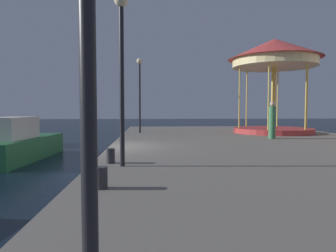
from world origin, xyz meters
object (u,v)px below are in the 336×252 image
object	(u,v)px
bollard_center	(101,178)
bollard_south	(110,156)
lamp_post_mid_promenade	(122,49)
lamp_post_far_end	(140,82)
carousel	(274,62)
motorboat_green	(17,144)
person_far_corner	(272,121)

from	to	relation	value
bollard_center	bollard_south	bearing A→B (deg)	93.48
lamp_post_mid_promenade	lamp_post_far_end	bearing A→B (deg)	89.32
carousel	bollard_center	size ratio (longest dim) A/B	14.42
carousel	bollard_south	world-z (taller)	carousel
motorboat_green	bollard_south	xyz separation A→B (m)	(4.77, -5.47, 0.28)
lamp_post_mid_promenade	person_far_corner	size ratio (longest dim) A/B	2.37
person_far_corner	carousel	bearing A→B (deg)	66.33
lamp_post_far_end	bollard_south	distance (m)	10.93
carousel	bollard_south	bearing A→B (deg)	-131.21
bollard_south	person_far_corner	distance (m)	9.57
carousel	bollard_south	xyz separation A→B (m)	(-8.74, -9.99, -4.15)
motorboat_green	lamp_post_mid_promenade	bearing A→B (deg)	-49.11
carousel	person_far_corner	xyz separation A→B (m)	(-1.60, -3.66, -3.49)
bollard_south	bollard_center	xyz separation A→B (m)	(0.16, -2.62, 0.00)
lamp_post_far_end	person_far_corner	size ratio (longest dim) A/B	2.50
motorboat_green	person_far_corner	world-z (taller)	person_far_corner
motorboat_green	lamp_post_far_end	size ratio (longest dim) A/B	1.24
bollard_south	bollard_center	size ratio (longest dim) A/B	1.00
carousel	person_far_corner	bearing A→B (deg)	-113.67
person_far_corner	bollard_south	bearing A→B (deg)	-138.45
bollard_center	person_far_corner	size ratio (longest dim) A/B	0.22
lamp_post_far_end	bollard_south	bearing A→B (deg)	-92.67
motorboat_green	bollard_south	bearing A→B (deg)	-48.92
lamp_post_far_end	bollard_center	distance (m)	13.46
bollard_south	bollard_center	bearing A→B (deg)	-86.52
motorboat_green	lamp_post_far_end	xyz separation A→B (m)	(5.26, 5.05, 3.20)
motorboat_green	bollard_center	size ratio (longest dim) A/B	14.20
lamp_post_mid_promenade	bollard_south	world-z (taller)	lamp_post_mid_promenade
motorboat_green	bollard_center	world-z (taller)	motorboat_green
lamp_post_mid_promenade	bollard_center	xyz separation A→B (m)	(-0.20, -2.17, -2.77)
lamp_post_mid_promenade	person_far_corner	distance (m)	9.82
lamp_post_far_end	motorboat_green	bearing A→B (deg)	-136.21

